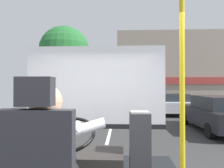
{
  "coord_description": "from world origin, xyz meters",
  "views": [
    {
      "loc": [
        0.48,
        -1.87,
        1.86
      ],
      "look_at": [
        0.32,
        1.37,
        1.9
      ],
      "focal_mm": 31.35,
      "sensor_mm": 36.0,
      "label": 1
    }
  ],
  "objects_px": {
    "handrail_pole": "(182,113)",
    "fare_box": "(140,148)",
    "bus_driver": "(48,154)",
    "steering_console": "(79,166)",
    "parked_car_black": "(216,113)",
    "parked_car_white": "(171,103)"
  },
  "relations": [
    {
      "from": "steering_console",
      "to": "parked_car_black",
      "type": "relative_size",
      "value": 0.27
    },
    {
      "from": "parked_car_black",
      "to": "parked_car_white",
      "type": "bearing_deg",
      "value": 95.25
    },
    {
      "from": "steering_console",
      "to": "parked_car_white",
      "type": "bearing_deg",
      "value": 70.61
    },
    {
      "from": "steering_console",
      "to": "parked_car_white",
      "type": "height_order",
      "value": "steering_console"
    },
    {
      "from": "fare_box",
      "to": "handrail_pole",
      "type": "bearing_deg",
      "value": -68.29
    },
    {
      "from": "steering_console",
      "to": "handrail_pole",
      "type": "bearing_deg",
      "value": -34.04
    },
    {
      "from": "fare_box",
      "to": "parked_car_black",
      "type": "relative_size",
      "value": 0.22
    },
    {
      "from": "steering_console",
      "to": "fare_box",
      "type": "bearing_deg",
      "value": 2.42
    },
    {
      "from": "fare_box",
      "to": "parked_car_white",
      "type": "relative_size",
      "value": 0.21
    },
    {
      "from": "bus_driver",
      "to": "handrail_pole",
      "type": "height_order",
      "value": "handrail_pole"
    },
    {
      "from": "parked_car_black",
      "to": "steering_console",
      "type": "bearing_deg",
      "value": -126.91
    },
    {
      "from": "fare_box",
      "to": "parked_car_white",
      "type": "height_order",
      "value": "fare_box"
    },
    {
      "from": "bus_driver",
      "to": "steering_console",
      "type": "xyz_separation_m",
      "value": [
        -0.0,
        1.05,
        -0.51
      ]
    },
    {
      "from": "handrail_pole",
      "to": "bus_driver",
      "type": "bearing_deg",
      "value": -162.17
    },
    {
      "from": "parked_car_white",
      "to": "steering_console",
      "type": "bearing_deg",
      "value": -109.39
    },
    {
      "from": "parked_car_black",
      "to": "parked_car_white",
      "type": "relative_size",
      "value": 0.94
    },
    {
      "from": "steering_console",
      "to": "parked_car_black",
      "type": "bearing_deg",
      "value": 53.09
    },
    {
      "from": "handrail_pole",
      "to": "fare_box",
      "type": "height_order",
      "value": "handrail_pole"
    },
    {
      "from": "handrail_pole",
      "to": "fare_box",
      "type": "bearing_deg",
      "value": 111.71
    },
    {
      "from": "bus_driver",
      "to": "fare_box",
      "type": "bearing_deg",
      "value": 55.03
    },
    {
      "from": "bus_driver",
      "to": "parked_car_black",
      "type": "distance_m",
      "value": 8.34
    },
    {
      "from": "steering_console",
      "to": "handrail_pole",
      "type": "distance_m",
      "value": 1.48
    }
  ]
}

